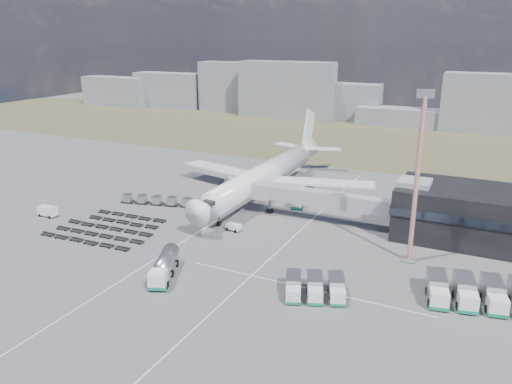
% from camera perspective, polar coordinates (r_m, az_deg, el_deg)
% --- Properties ---
extents(ground, '(420.00, 420.00, 0.00)m').
position_cam_1_polar(ground, '(96.03, -6.96, -5.61)').
color(ground, '#565659').
rests_on(ground, ground).
extents(grass_strip, '(420.00, 90.00, 0.01)m').
position_cam_1_polar(grass_strip, '(193.73, 10.98, 6.03)').
color(grass_strip, '#4D482E').
rests_on(grass_strip, ground).
extents(lane_markings, '(47.12, 110.00, 0.01)m').
position_cam_1_polar(lane_markings, '(93.88, -0.91, -6.02)').
color(lane_markings, silver).
rests_on(lane_markings, ground).
extents(terminal, '(30.40, 16.40, 11.00)m').
position_cam_1_polar(terminal, '(102.83, 24.05, -2.34)').
color(terminal, black).
rests_on(terminal, ground).
extents(jet_bridge, '(30.30, 3.80, 7.05)m').
position_cam_1_polar(jet_bridge, '(104.85, 6.39, -0.62)').
color(jet_bridge, '#939399').
rests_on(jet_bridge, ground).
extents(airliner, '(51.59, 64.53, 17.62)m').
position_cam_1_polar(airliner, '(121.13, 1.25, 2.09)').
color(airliner, white).
rests_on(airliner, ground).
extents(skyline, '(319.51, 21.47, 25.91)m').
position_cam_1_polar(skyline, '(233.48, 9.89, 10.48)').
color(skyline, gray).
rests_on(skyline, ground).
extents(fuel_tanker, '(6.95, 11.31, 3.59)m').
position_cam_1_polar(fuel_tanker, '(82.81, -10.44, -8.33)').
color(fuel_tanker, white).
rests_on(fuel_tanker, ground).
extents(pushback_tug, '(3.20, 2.10, 1.38)m').
position_cam_1_polar(pushback_tug, '(100.19, -2.57, -4.06)').
color(pushback_tug, white).
rests_on(pushback_tug, ground).
extents(utility_van, '(4.21, 1.91, 2.25)m').
position_cam_1_polar(utility_van, '(116.64, -22.70, -2.07)').
color(utility_van, white).
rests_on(utility_van, ground).
extents(catering_truck, '(3.75, 6.60, 2.85)m').
position_cam_1_polar(catering_truck, '(114.36, 4.90, -0.92)').
color(catering_truck, white).
rests_on(catering_truck, ground).
extents(service_trucks_near, '(10.50, 9.29, 2.65)m').
position_cam_1_polar(service_trucks_near, '(76.45, 6.75, -10.75)').
color(service_trucks_near, white).
rests_on(service_trucks_near, ground).
extents(service_trucks_far, '(15.71, 10.84, 3.18)m').
position_cam_1_polar(service_trucks_far, '(80.63, 24.15, -10.48)').
color(service_trucks_far, white).
rests_on(service_trucks_far, ground).
extents(uld_row, '(17.56, 5.99, 1.93)m').
position_cam_1_polar(uld_row, '(117.10, -11.25, -0.92)').
color(uld_row, black).
rests_on(uld_row, ground).
extents(baggage_dollies, '(21.73, 17.26, 0.64)m').
position_cam_1_polar(baggage_dollies, '(105.07, -16.57, -3.97)').
color(baggage_dollies, black).
rests_on(baggage_dollies, ground).
extents(floodlight_mast, '(2.81, 2.27, 29.41)m').
position_cam_1_polar(floodlight_mast, '(86.30, 17.91, 1.36)').
color(floodlight_mast, red).
rests_on(floodlight_mast, ground).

